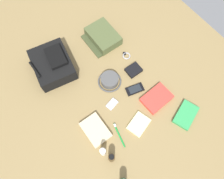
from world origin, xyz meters
TOP-DOWN VIEW (x-y plane):
  - ground_plane at (0.00, 0.00)m, footprint 2.64×2.02m
  - backpack at (0.42, 0.23)m, footprint 0.37×0.32m
  - toiletry_pouch at (0.41, -0.21)m, footprint 0.26×0.24m
  - bucket_hat at (0.07, -0.03)m, footprint 0.18×0.18m
  - cologne_bottle at (-0.37, 0.28)m, footprint 0.04×0.04m
  - toothpaste_tube at (-0.31, 0.31)m, footprint 0.04×0.04m
  - paperback_novel at (-0.45, -0.30)m, footprint 0.17×0.22m
  - travel_guidebook at (-0.24, -0.22)m, footprint 0.16×0.21m
  - cell_phone at (-0.09, -0.14)m, footprint 0.10×0.14m
  - media_player at (-0.08, 0.06)m, footprint 0.07×0.09m
  - wristwatch at (0.17, -0.27)m, footprint 0.07×0.06m
  - toothbrush at (-0.27, 0.15)m, footprint 0.17×0.05m
  - wallet at (0.04, -0.23)m, footprint 0.09×0.11m
  - notepad at (-0.30, 0.00)m, footprint 0.15×0.18m
  - folded_towel at (-0.16, 0.26)m, footprint 0.20×0.14m

SIDE VIEW (x-z plane):
  - ground_plane at x=0.00m, z-range -0.02..0.00m
  - media_player at x=-0.08m, z-range 0.00..0.01m
  - wristwatch at x=0.17m, z-range 0.00..0.01m
  - cell_phone at x=-0.09m, z-range 0.00..0.01m
  - toothbrush at x=-0.27m, z-range 0.00..0.02m
  - notepad at x=-0.30m, z-range 0.00..0.02m
  - paperback_novel at x=-0.45m, z-range 0.00..0.02m
  - wallet at x=0.04m, z-range 0.00..0.02m
  - travel_guidebook at x=-0.24m, z-range 0.00..0.03m
  - folded_towel at x=-0.16m, z-range 0.00..0.04m
  - bucket_hat at x=0.07m, z-range 0.00..0.06m
  - toiletry_pouch at x=0.41m, z-range 0.00..0.07m
  - cologne_bottle at x=-0.37m, z-range 0.00..0.10m
  - backpack at x=0.42m, z-range -0.01..0.13m
  - toothpaste_tube at x=-0.31m, z-range 0.00..0.13m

